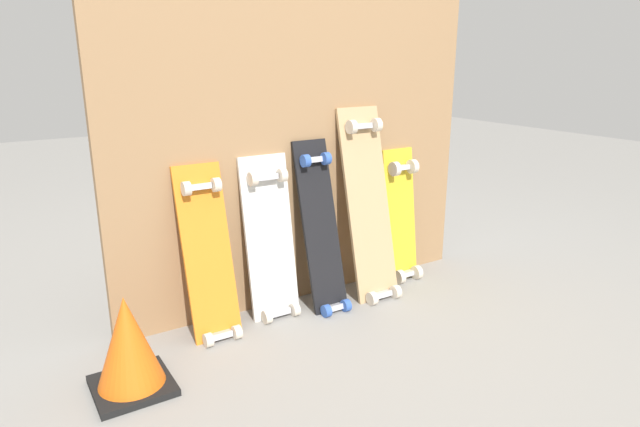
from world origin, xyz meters
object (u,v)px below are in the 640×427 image
(skateboard_black, at_px, (322,234))
(skateboard_natural, at_px, (369,212))
(skateboard_yellow, at_px, (402,221))
(traffic_cone, at_px, (128,345))
(skateboard_white, at_px, (271,245))
(skateboard_orange, at_px, (209,261))

(skateboard_black, height_order, skateboard_natural, skateboard_natural)
(skateboard_yellow, xyz_separation_m, traffic_cone, (-1.40, -0.27, -0.13))
(skateboard_black, bearing_deg, traffic_cone, -166.52)
(skateboard_yellow, bearing_deg, skateboard_white, -179.17)
(skateboard_orange, height_order, skateboard_black, skateboard_black)
(skateboard_natural, xyz_separation_m, skateboard_yellow, (0.25, 0.06, -0.10))
(skateboard_black, relative_size, traffic_cone, 2.38)
(traffic_cone, bearing_deg, skateboard_black, 13.48)
(skateboard_black, bearing_deg, skateboard_white, 168.59)
(skateboard_white, relative_size, skateboard_black, 0.94)
(traffic_cone, bearing_deg, skateboard_orange, 31.36)
(skateboard_natural, height_order, traffic_cone, skateboard_natural)
(skateboard_orange, relative_size, skateboard_black, 0.93)
(skateboard_white, relative_size, skateboard_natural, 0.81)
(skateboard_white, height_order, traffic_cone, skateboard_white)
(skateboard_white, height_order, skateboard_natural, skateboard_natural)
(skateboard_white, distance_m, skateboard_natural, 0.49)
(skateboard_black, bearing_deg, skateboard_yellow, 6.42)
(skateboard_black, xyz_separation_m, traffic_cone, (-0.90, -0.21, -0.17))
(skateboard_orange, height_order, skateboard_yellow, skateboard_orange)
(skateboard_orange, bearing_deg, skateboard_yellow, 2.23)
(skateboard_white, relative_size, skateboard_yellow, 1.06)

